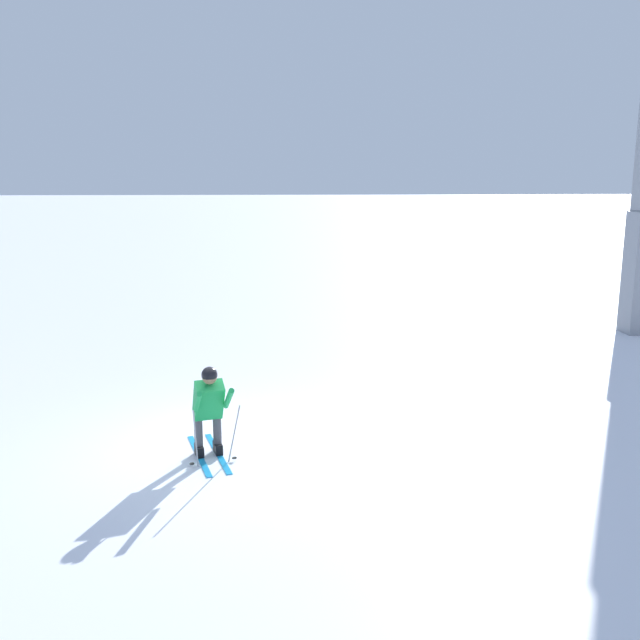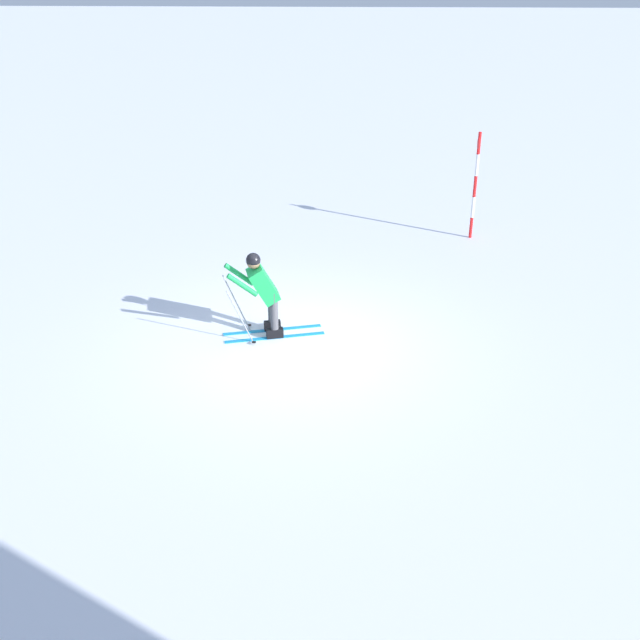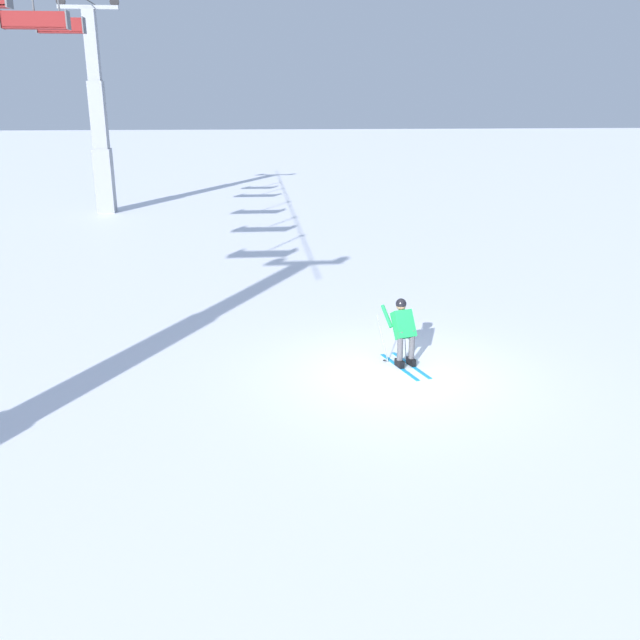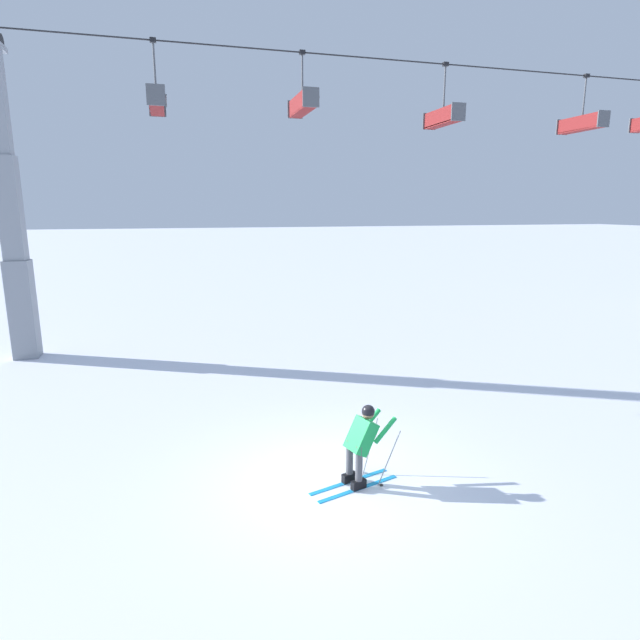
# 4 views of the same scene
# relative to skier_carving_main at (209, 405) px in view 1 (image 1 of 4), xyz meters

# --- Properties ---
(ground_plane) EXTENTS (260.00, 260.00, 0.00)m
(ground_plane) POSITION_rel_skier_carving_main_xyz_m (-0.52, 0.26, -0.85)
(ground_plane) COLOR white
(skier_carving_main) EXTENTS (1.73, 0.97, 1.62)m
(skier_carving_main) POSITION_rel_skier_carving_main_xyz_m (0.00, 0.00, 0.00)
(skier_carving_main) COLOR #198CCC
(skier_carving_main) RESTS_ON ground_plane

